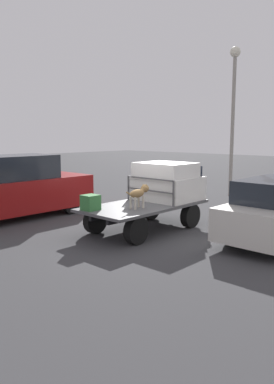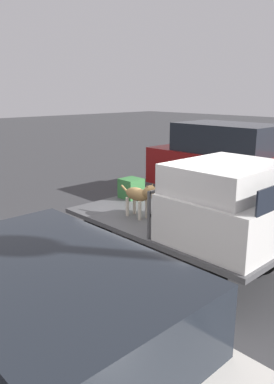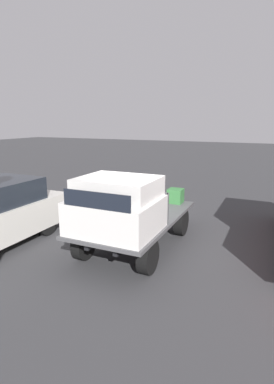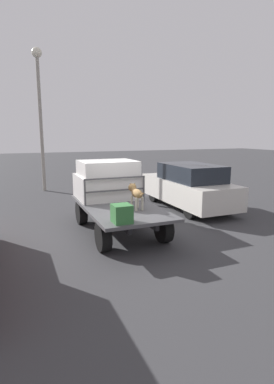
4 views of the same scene
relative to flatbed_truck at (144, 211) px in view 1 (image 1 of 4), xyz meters
name	(u,v)px [view 1 (image 1 of 4)]	position (x,y,z in m)	size (l,w,h in m)	color
ground_plane	(144,230)	(0.00, 0.00, -0.58)	(80.00, 80.00, 0.00)	#38383A
flatbed_truck	(144,211)	(0.00, 0.00, 0.00)	(3.91, 1.93, 0.79)	black
truck_cab	(167,182)	(1.07, 0.00, 0.76)	(1.60, 1.81, 1.17)	silver
truck_headboard	(150,186)	(0.24, 0.00, 0.71)	(0.04, 1.81, 0.75)	#4C4C4F
dog	(139,193)	(-0.54, -0.30, 0.64)	(0.91, 0.24, 0.68)	beige
cargo_crate	(91,202)	(-1.65, 0.48, 0.42)	(0.41, 0.41, 0.41)	#337038
parked_pickup_far	(17,188)	(-1.66, 4.30, 0.45)	(4.96, 1.94, 2.13)	black
light_pole_near	(234,99)	(7.43, 1.31, 3.82)	(0.47, 0.47, 6.63)	gray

